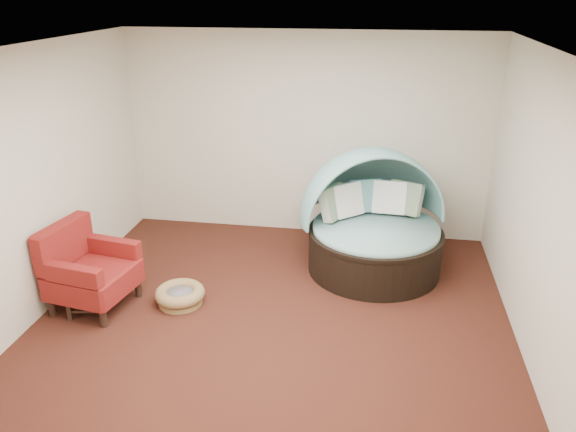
% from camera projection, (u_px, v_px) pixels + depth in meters
% --- Properties ---
extents(floor, '(5.00, 5.00, 0.00)m').
position_uv_depth(floor, '(272.00, 323.00, 5.95)').
color(floor, '#411D12').
rests_on(floor, ground).
extents(wall_back, '(5.00, 0.00, 5.00)m').
position_uv_depth(wall_back, '(305.00, 136.00, 7.69)').
color(wall_back, beige).
rests_on(wall_back, floor).
extents(wall_front, '(5.00, 0.00, 5.00)m').
position_uv_depth(wall_front, '(185.00, 357.00, 3.14)').
color(wall_front, beige).
rests_on(wall_front, floor).
extents(wall_left, '(0.00, 5.00, 5.00)m').
position_uv_depth(wall_left, '(33.00, 186.00, 5.79)').
color(wall_left, beige).
rests_on(wall_left, floor).
extents(wall_right, '(0.00, 5.00, 5.00)m').
position_uv_depth(wall_right, '(543.00, 216.00, 5.04)').
color(wall_right, beige).
rests_on(wall_right, floor).
extents(ceiling, '(5.00, 5.00, 0.00)m').
position_uv_depth(ceiling, '(269.00, 50.00, 4.88)').
color(ceiling, white).
rests_on(ceiling, wall_back).
extents(canopy_daybed, '(2.14, 2.11, 1.51)m').
position_uv_depth(canopy_daybed, '(374.00, 215.00, 6.90)').
color(canopy_daybed, black).
rests_on(canopy_daybed, floor).
extents(pet_basket, '(0.66, 0.66, 0.19)m').
position_uv_depth(pet_basket, '(180.00, 295.00, 6.29)').
color(pet_basket, olive).
rests_on(pet_basket, floor).
extents(red_armchair, '(0.94, 0.94, 0.96)m').
position_uv_depth(red_armchair, '(88.00, 269.00, 6.13)').
color(red_armchair, black).
rests_on(red_armchair, floor).
extents(side_table, '(0.52, 0.52, 0.43)m').
position_uv_depth(side_table, '(89.00, 289.00, 6.07)').
color(side_table, black).
rests_on(side_table, floor).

